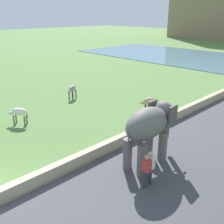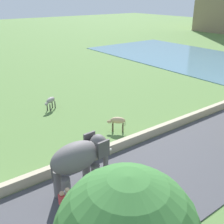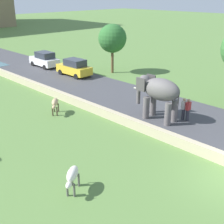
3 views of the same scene
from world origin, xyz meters
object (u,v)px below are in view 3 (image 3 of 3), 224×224
person_beside_elephant (188,110)px  person_trailing (184,109)px  cow_tan (55,103)px  elephant (158,92)px  cow_white (72,176)px  car_white (44,60)px  car_yellow (74,68)px

person_beside_elephant → person_trailing: bearing=100.3°
cow_tan → person_beside_elephant: bearing=-53.0°
elephant → cow_white: 9.54m
elephant → car_white: 19.16m
elephant → car_white: size_ratio=0.87×
person_trailing → cow_white: 10.37m
car_yellow → cow_tan: (-7.58, -7.42, -0.06)m
person_trailing → car_white: car_white is taller
car_yellow → person_trailing: bearing=-97.8°
elephant → car_white: (3.16, 18.87, -1.14)m
car_white → cow_white: bearing=-120.2°
person_beside_elephant → car_yellow: car_yellow is taller
person_beside_elephant → person_trailing: same height
cow_tan → cow_white: bearing=-120.2°
cow_tan → person_trailing: bearing=-52.1°
elephant → car_white: elephant is taller
person_trailing → car_yellow: 14.72m
car_yellow → car_white: (-0.00, 5.63, 0.00)m
elephant → car_yellow: elephant is taller
cow_white → cow_tan: bearing=59.8°
elephant → car_yellow: (3.16, 13.24, -1.14)m
person_trailing → car_white: size_ratio=0.41×
cow_tan → car_white: bearing=59.9°
person_beside_elephant → car_white: 20.62m
person_beside_elephant → cow_tan: size_ratio=1.31×
elephant → cow_white: size_ratio=2.67×
cow_white → elephant: bearing=14.4°
person_trailing → car_yellow: bearing=82.2°
person_trailing → car_yellow: car_yellow is taller
elephant → person_beside_elephant: 2.36m
cow_tan → cow_white: 9.45m
car_yellow → car_white: size_ratio=1.01×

